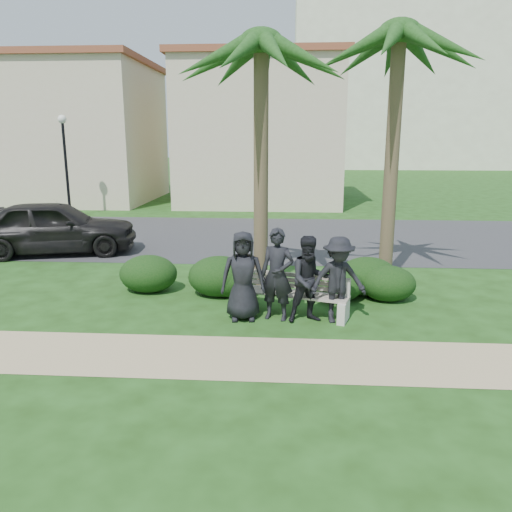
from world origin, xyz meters
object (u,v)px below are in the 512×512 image
(park_bench, at_px, (292,297))
(palm_right, at_px, (399,36))
(man_c, at_px, (310,279))
(car_a, at_px, (54,227))
(palm_left, at_px, (261,45))
(man_d, at_px, (338,280))
(man_a, at_px, (243,276))
(man_b, at_px, (277,275))
(street_lamp, at_px, (65,148))

(park_bench, distance_m, palm_right, 6.18)
(man_c, height_order, car_a, man_c)
(man_c, xyz_separation_m, palm_left, (-1.03, 2.19, 4.40))
(man_d, bearing_deg, car_a, 136.49)
(man_d, bearing_deg, man_a, 169.00)
(park_bench, height_order, car_a, car_a)
(palm_left, bearing_deg, car_a, 154.57)
(car_a, bearing_deg, palm_right, -117.58)
(park_bench, bearing_deg, car_a, 162.59)
(man_c, xyz_separation_m, car_a, (-7.28, 5.17, -0.02))
(man_d, relative_size, car_a, 0.35)
(park_bench, bearing_deg, man_a, -143.65)
(man_b, xyz_separation_m, man_d, (1.12, -0.07, -0.06))
(street_lamp, xyz_separation_m, man_d, (10.44, -12.12, -2.14))
(palm_left, bearing_deg, man_d, -54.61)
(street_lamp, bearing_deg, man_b, -52.29)
(palm_right, height_order, car_a, palm_right)
(man_c, bearing_deg, man_a, 162.41)
(street_lamp, distance_m, palm_right, 15.22)
(car_a, bearing_deg, man_d, -137.35)
(man_a, relative_size, man_d, 1.04)
(street_lamp, relative_size, man_b, 2.47)
(man_d, bearing_deg, palm_left, 115.31)
(man_b, distance_m, palm_left, 4.84)
(street_lamp, distance_m, man_a, 15.03)
(palm_right, bearing_deg, street_lamp, 142.14)
(palm_left, height_order, palm_right, palm_right)
(man_d, distance_m, palm_right, 5.70)
(man_a, distance_m, man_b, 0.64)
(man_d, bearing_deg, park_bench, 147.66)
(man_a, bearing_deg, palm_right, 36.25)
(street_lamp, xyz_separation_m, palm_left, (8.89, -9.94, 2.27))
(man_b, relative_size, man_d, 1.08)
(man_c, distance_m, car_a, 8.93)
(park_bench, height_order, palm_right, palm_right)
(man_a, distance_m, man_d, 1.76)
(park_bench, height_order, man_b, man_b)
(street_lamp, bearing_deg, man_a, -54.32)
(palm_right, bearing_deg, man_c, -123.39)
(man_c, relative_size, palm_right, 0.25)
(man_a, bearing_deg, street_lamp, 119.65)
(street_lamp, distance_m, man_c, 15.82)
(man_b, height_order, car_a, man_b)
(park_bench, distance_m, man_c, 0.68)
(car_a, bearing_deg, park_bench, -138.54)
(palm_left, relative_size, car_a, 1.33)
(park_bench, distance_m, man_b, 0.66)
(man_a, bearing_deg, car_a, 133.70)
(street_lamp, distance_m, man_d, 16.14)
(street_lamp, relative_size, car_a, 0.92)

